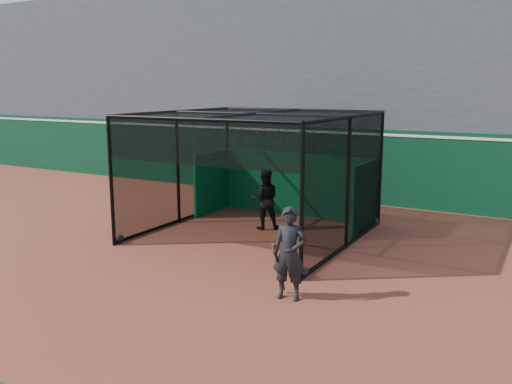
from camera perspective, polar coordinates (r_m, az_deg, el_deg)
The scene contains 6 objects.
ground at distance 12.01m, azimuth -7.22°, elevation -7.91°, with size 120.00×120.00×0.00m, color brown.
outfield_wall at distance 19.04m, azimuth 8.11°, elevation 3.09°, with size 50.00×0.50×2.50m.
grandstand at distance 22.43m, azimuth 11.94°, elevation 12.32°, with size 50.00×7.85×8.95m.
batting_cage at distance 14.21m, azimuth -0.02°, elevation 1.77°, with size 5.19×5.38×3.19m.
batter at distance 14.91m, azimuth 0.93°, elevation -0.76°, with size 0.81×0.63×1.67m, color black.
on_deck_player at distance 10.00m, azimuth 3.54°, elevation -6.50°, with size 0.70×0.52×1.75m.
Camera 1 is at (6.84, -9.08, 3.88)m, focal length 38.00 mm.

